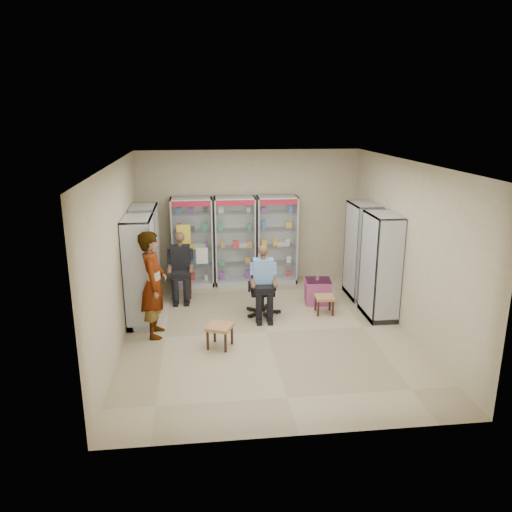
{
  "coord_description": "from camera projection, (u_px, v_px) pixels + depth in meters",
  "views": [
    {
      "loc": [
        -1.13,
        -8.13,
        3.79
      ],
      "look_at": [
        -0.11,
        0.7,
        1.22
      ],
      "focal_mm": 35.0,
      "sensor_mm": 36.0,
      "label": 1
    }
  ],
  "objects": [
    {
      "name": "cabinet_back_mid",
      "position": [
        235.0,
        241.0,
        11.23
      ],
      "size": [
        0.9,
        0.5,
        2.0
      ],
      "primitive_type": "cube",
      "color": "#9D9FA4",
      "rests_on": "floor"
    },
    {
      "name": "seated_shopkeeper",
      "position": [
        263.0,
        283.0,
        9.52
      ],
      "size": [
        0.46,
        0.62,
        1.32
      ],
      "primitive_type": null,
      "rotation": [
        0.0,
        0.0,
        -0.05
      ],
      "color": "#638EC4",
      "rests_on": "floor"
    },
    {
      "name": "woven_stool_b",
      "position": [
        220.0,
        336.0,
        8.32
      ],
      "size": [
        0.52,
        0.52,
        0.39
      ],
      "primitive_type": "cube",
      "rotation": [
        0.0,
        0.0,
        -0.41
      ],
      "color": "olive",
      "rests_on": "floor"
    },
    {
      "name": "floor",
      "position": [
        266.0,
        332.0,
        8.94
      ],
      "size": [
        6.0,
        6.0,
        0.0
      ],
      "primitive_type": "plane",
      "color": "tan",
      "rests_on": "ground"
    },
    {
      "name": "room_shell",
      "position": [
        267.0,
        225.0,
        8.39
      ],
      "size": [
        5.02,
        6.02,
        3.01
      ],
      "color": "#C3B591",
      "rests_on": "ground"
    },
    {
      "name": "cabinet_back_left",
      "position": [
        192.0,
        242.0,
        11.12
      ],
      "size": [
        0.9,
        0.5,
        2.0
      ],
      "primitive_type": "cube",
      "color": "silver",
      "rests_on": "floor"
    },
    {
      "name": "office_chair",
      "position": [
        263.0,
        289.0,
        9.6
      ],
      "size": [
        0.59,
        0.59,
        1.04
      ],
      "primitive_type": "cube",
      "rotation": [
        0.0,
        0.0,
        -0.05
      ],
      "color": "black",
      "rests_on": "floor"
    },
    {
      "name": "cabinet_back_right",
      "position": [
        277.0,
        240.0,
        11.33
      ],
      "size": [
        0.9,
        0.5,
        2.0
      ],
      "primitive_type": "cube",
      "color": "silver",
      "rests_on": "floor"
    },
    {
      "name": "seated_customer",
      "position": [
        181.0,
        267.0,
        10.44
      ],
      "size": [
        0.44,
        0.6,
        1.34
      ],
      "primitive_type": null,
      "color": "black",
      "rests_on": "floor"
    },
    {
      "name": "pink_trunk",
      "position": [
        318.0,
        291.0,
        10.26
      ],
      "size": [
        0.56,
        0.54,
        0.49
      ],
      "primitive_type": "cube",
      "rotation": [
        0.0,
        0.0,
        -0.11
      ],
      "color": "#A84388",
      "rests_on": "floor"
    },
    {
      "name": "cabinet_right_far",
      "position": [
        362.0,
        251.0,
        10.43
      ],
      "size": [
        0.9,
        0.5,
        2.0
      ],
      "primitive_type": "cube",
      "rotation": [
        0.0,
        0.0,
        1.57
      ],
      "color": "#A1A4A8",
      "rests_on": "floor"
    },
    {
      "name": "tea_glass",
      "position": [
        317.0,
        278.0,
        10.2
      ],
      "size": [
        0.07,
        0.07,
        0.09
      ],
      "primitive_type": "cylinder",
      "color": "#5E2608",
      "rests_on": "pink_trunk"
    },
    {
      "name": "wooden_chair",
      "position": [
        181.0,
        275.0,
        10.54
      ],
      "size": [
        0.42,
        0.42,
        0.94
      ],
      "primitive_type": "cube",
      "color": "black",
      "rests_on": "floor"
    },
    {
      "name": "cabinet_right_near",
      "position": [
        380.0,
        266.0,
        9.38
      ],
      "size": [
        0.9,
        0.5,
        2.0
      ],
      "primitive_type": "cube",
      "rotation": [
        0.0,
        0.0,
        1.57
      ],
      "color": "silver",
      "rests_on": "floor"
    },
    {
      "name": "woven_stool_a",
      "position": [
        324.0,
        305.0,
        9.73
      ],
      "size": [
        0.38,
        0.38,
        0.36
      ],
      "primitive_type": "cube",
      "rotation": [
        0.0,
        0.0,
        -0.05
      ],
      "color": "olive",
      "rests_on": "floor"
    },
    {
      "name": "cabinet_left_far",
      "position": [
        146.0,
        255.0,
        10.13
      ],
      "size": [
        0.9,
        0.5,
        2.0
      ],
      "primitive_type": "cube",
      "rotation": [
        0.0,
        0.0,
        -1.57
      ],
      "color": "#B0B2B7",
      "rests_on": "floor"
    },
    {
      "name": "cabinet_left_near",
      "position": [
        140.0,
        271.0,
        9.08
      ],
      "size": [
        0.9,
        0.5,
        2.0
      ],
      "primitive_type": "cube",
      "rotation": [
        0.0,
        0.0,
        -1.57
      ],
      "color": "silver",
      "rests_on": "floor"
    },
    {
      "name": "standing_man",
      "position": [
        154.0,
        284.0,
        8.57
      ],
      "size": [
        0.46,
        0.69,
        1.88
      ],
      "primitive_type": "imported",
      "rotation": [
        0.0,
        0.0,
        1.56
      ],
      "color": "gray",
      "rests_on": "floor"
    }
  ]
}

